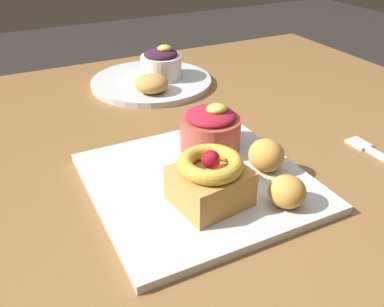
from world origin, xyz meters
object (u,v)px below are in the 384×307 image
(fritter_front, at_px, (266,155))
(fritter_middle, at_px, (287,192))
(back_pastry, at_px, (152,83))
(berry_ramekin, at_px, (210,129))
(fork, at_px, (376,153))
(front_plate, at_px, (199,182))
(cake_slice, at_px, (210,180))
(back_plate, at_px, (152,82))
(back_ramekin, at_px, (161,64))

(fritter_front, distance_m, fritter_middle, 0.08)
(fritter_middle, relative_size, back_pastry, 0.69)
(berry_ramekin, distance_m, back_pastry, 0.25)
(fritter_front, xyz_separation_m, fork, (0.19, -0.03, -0.03))
(back_pastry, distance_m, fork, 0.42)
(front_plate, xyz_separation_m, cake_slice, (-0.01, -0.05, 0.04))
(back_plate, distance_m, back_pastry, 0.08)
(front_plate, bearing_deg, cake_slice, -102.48)
(cake_slice, xyz_separation_m, back_ramekin, (0.12, 0.43, -0.00))
(front_plate, xyz_separation_m, fritter_middle, (0.07, -0.10, 0.03))
(berry_ramekin, xyz_separation_m, back_pastry, (0.01, 0.25, -0.01))
(berry_ramekin, xyz_separation_m, fritter_front, (0.04, -0.09, -0.01))
(cake_slice, distance_m, fritter_middle, 0.09)
(cake_slice, height_order, back_ramekin, cake_slice)
(front_plate, relative_size, fritter_front, 5.52)
(berry_ramekin, distance_m, back_plate, 0.32)
(fritter_middle, relative_size, back_ramekin, 0.53)
(cake_slice, distance_m, back_pastry, 0.37)
(cake_slice, bearing_deg, fork, 0.59)
(back_pastry, bearing_deg, back_plate, 69.14)
(back_pastry, bearing_deg, berry_ramekin, -91.20)
(fritter_front, height_order, back_plate, fritter_front)
(fritter_middle, height_order, fork, fritter_middle)
(fritter_front, relative_size, back_pastry, 0.76)
(front_plate, height_order, berry_ramekin, berry_ramekin)
(front_plate, xyz_separation_m, berry_ramekin, (0.05, 0.06, 0.04))
(back_ramekin, xyz_separation_m, fork, (0.17, -0.43, -0.04))
(berry_ramekin, distance_m, fork, 0.26)
(front_plate, height_order, fritter_front, fritter_front)
(back_ramekin, relative_size, fork, 0.69)
(front_plate, height_order, cake_slice, cake_slice)
(cake_slice, relative_size, back_pastry, 1.41)
(back_ramekin, bearing_deg, fork, -67.90)
(cake_slice, bearing_deg, berry_ramekin, 61.09)
(fritter_front, bearing_deg, fritter_middle, -107.44)
(back_pastry, bearing_deg, back_ramekin, 53.31)
(fork, bearing_deg, back_plate, 24.54)
(front_plate, relative_size, back_ramekin, 3.25)
(cake_slice, relative_size, back_plate, 0.37)
(fritter_middle, relative_size, fork, 0.37)
(back_plate, xyz_separation_m, fork, (0.20, -0.43, -0.00))
(front_plate, distance_m, fritter_middle, 0.12)
(fritter_middle, distance_m, fork, 0.22)
(fritter_middle, relative_size, back_plate, 0.18)
(cake_slice, bearing_deg, back_plate, 77.59)
(fritter_middle, xyz_separation_m, back_ramekin, (0.04, 0.48, 0.01))
(berry_ramekin, relative_size, back_pastry, 1.34)
(back_plate, bearing_deg, berry_ramekin, -95.57)
(berry_ramekin, height_order, fritter_front, berry_ramekin)
(back_ramekin, xyz_separation_m, back_pastry, (-0.05, -0.07, -0.01))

